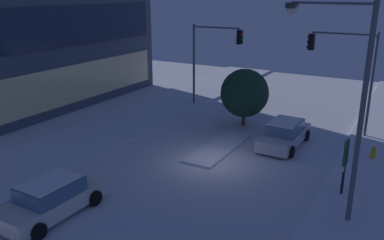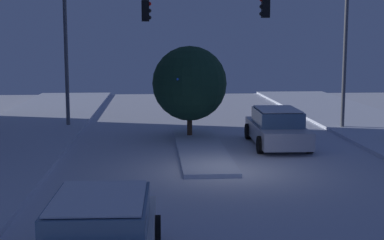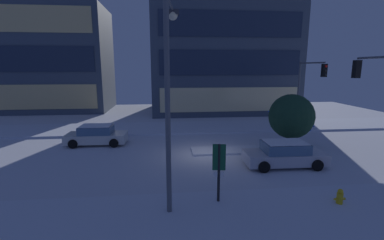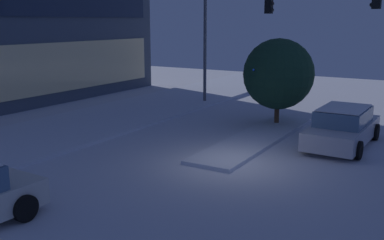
{
  "view_description": "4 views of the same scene",
  "coord_description": "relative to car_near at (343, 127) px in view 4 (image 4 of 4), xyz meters",
  "views": [
    {
      "loc": [
        -17.82,
        -8.77,
        8.73
      ],
      "look_at": [
        -0.99,
        0.72,
        2.55
      ],
      "focal_mm": 37.78,
      "sensor_mm": 36.0,
      "label": 1
    },
    {
      "loc": [
        -17.58,
        2.38,
        4.23
      ],
      "look_at": [
        -1.44,
        1.27,
        1.9
      ],
      "focal_mm": 52.62,
      "sensor_mm": 36.0,
      "label": 2
    },
    {
      "loc": [
        -2.74,
        -17.16,
        5.78
      ],
      "look_at": [
        -0.98,
        -0.21,
        2.45
      ],
      "focal_mm": 25.17,
      "sensor_mm": 36.0,
      "label": 3
    },
    {
      "loc": [
        -13.01,
        -6.19,
        4.68
      ],
      "look_at": [
        -1.8,
        0.54,
        1.8
      ],
      "focal_mm": 42.11,
      "sensor_mm": 36.0,
      "label": 4
    }
  ],
  "objects": [
    {
      "name": "decorated_tree_median",
      "position": [
        1.94,
        3.38,
        1.65
      ],
      "size": [
        3.23,
        3.18,
        3.95
      ],
      "color": "#473323",
      "rests_on": "ground"
    },
    {
      "name": "median_strip",
      "position": [
        -0.73,
        3.12,
        -0.64
      ],
      "size": [
        9.0,
        1.8,
        0.14
      ],
      "primitive_type": "cube",
      "color": "silver",
      "rests_on": "ground"
    },
    {
      "name": "car_near",
      "position": [
        0.0,
        0.0,
        0.0
      ],
      "size": [
        4.83,
        2.15,
        1.49
      ],
      "rotation": [
        0.0,
        0.0,
        -0.02
      ],
      "color": "#B7B7C1",
      "rests_on": "ground"
    },
    {
      "name": "traffic_light_corner_far_right",
      "position": [
        5.27,
        7.45,
        3.7
      ],
      "size": [
        0.32,
        4.15,
        6.36
      ],
      "rotation": [
        0.0,
        0.0,
        -1.57
      ],
      "color": "#565960",
      "rests_on": "ground"
    },
    {
      "name": "ground",
      "position": [
        -4.3,
        2.53,
        -0.71
      ],
      "size": [
        52.0,
        52.0,
        0.0
      ],
      "primitive_type": "plane",
      "color": "silver"
    },
    {
      "name": "curb_strip_far",
      "position": [
        -4.3,
        10.83,
        -0.64
      ],
      "size": [
        52.0,
        5.2,
        0.14
      ],
      "primitive_type": "cube",
      "color": "silver",
      "rests_on": "ground"
    }
  ]
}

